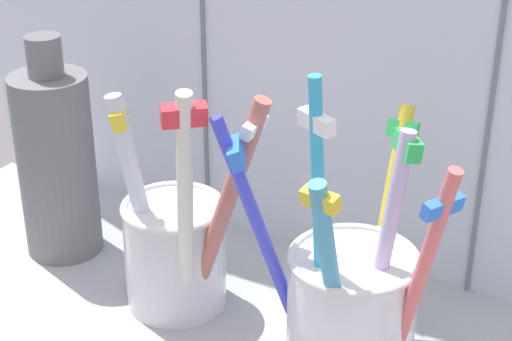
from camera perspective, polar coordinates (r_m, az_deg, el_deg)
counter_slab at (r=56.64cm, az=0.18°, el=-11.40°), size 64.00×22.00×2.00cm
toothbrush_cup_left at (r=55.76cm, az=-5.61°, el=-5.20°), size 10.95×8.16×17.41cm
toothbrush_cup_right at (r=50.90cm, az=6.34°, el=-8.68°), size 14.34×13.20×18.98cm
ceramic_vase at (r=62.67cm, az=-13.35°, el=0.58°), size 5.60×5.60×16.66cm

